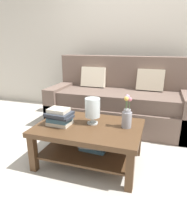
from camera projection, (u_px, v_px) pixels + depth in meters
ground_plane at (105, 149)px, 2.50m from camera, size 10.00×10.00×0.00m
back_wall at (131, 38)px, 3.55m from camera, size 6.40×0.12×2.70m
couch at (120, 102)px, 3.19m from camera, size 2.15×0.90×1.06m
coffee_table at (89, 136)px, 2.15m from camera, size 1.09×0.76×0.44m
book_stack_main at (59, 117)px, 2.10m from camera, size 0.29×0.24×0.18m
glass_hurricane_vase at (93, 108)px, 2.10m from camera, size 0.16×0.16×0.28m
flower_pitcher at (127, 116)px, 2.02m from camera, size 0.10×0.10×0.34m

